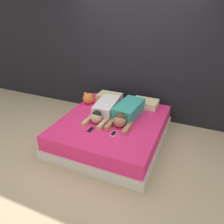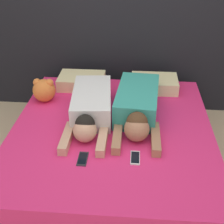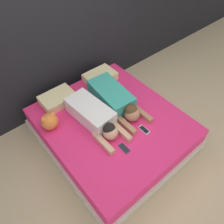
{
  "view_description": "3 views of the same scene",
  "coord_description": "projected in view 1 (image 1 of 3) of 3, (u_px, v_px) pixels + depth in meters",
  "views": [
    {
      "loc": [
        1.34,
        -3.08,
        2.34
      ],
      "look_at": [
        0.0,
        0.0,
        0.59
      ],
      "focal_mm": 35.0,
      "sensor_mm": 36.0,
      "label": 1
    },
    {
      "loc": [
        0.18,
        -2.24,
        1.94
      ],
      "look_at": [
        0.0,
        0.0,
        0.59
      ],
      "focal_mm": 50.0,
      "sensor_mm": 36.0,
      "label": 2
    },
    {
      "loc": [
        -1.23,
        -1.47,
        2.73
      ],
      "look_at": [
        0.0,
        0.0,
        0.59
      ],
      "focal_mm": 35.0,
      "sensor_mm": 36.0,
      "label": 3
    }
  ],
  "objects": [
    {
      "name": "person_right",
      "position": [
        127.0,
        112.0,
        3.88
      ],
      "size": [
        0.42,
        1.04,
        0.24
      ],
      "color": "teal",
      "rests_on": "bed"
    },
    {
      "name": "ground_plane",
      "position": [
        112.0,
        140.0,
        4.06
      ],
      "size": [
        12.0,
        12.0,
        0.0
      ],
      "primitive_type": "plane",
      "color": "tan"
    },
    {
      "name": "cell_phone_left",
      "position": [
        91.0,
        130.0,
        3.56
      ],
      "size": [
        0.07,
        0.16,
        0.01
      ],
      "color": "#2D2D33",
      "rests_on": "bed"
    },
    {
      "name": "plush_toy",
      "position": [
        88.0,
        98.0,
        4.4
      ],
      "size": [
        0.22,
        0.22,
        0.23
      ],
      "color": "orange",
      "rests_on": "bed"
    },
    {
      "name": "cell_phone_right",
      "position": [
        114.0,
        133.0,
        3.45
      ],
      "size": [
        0.07,
        0.16,
        0.01
      ],
      "color": "silver",
      "rests_on": "bed"
    },
    {
      "name": "pillow_head_right",
      "position": [
        145.0,
        103.0,
        4.32
      ],
      "size": [
        0.48,
        0.34,
        0.13
      ],
      "color": "beige",
      "rests_on": "bed"
    },
    {
      "name": "pillow_head_left",
      "position": [
        109.0,
        97.0,
        4.59
      ],
      "size": [
        0.48,
        0.34,
        0.13
      ],
      "color": "beige",
      "rests_on": "bed"
    },
    {
      "name": "person_left",
      "position": [
        105.0,
        109.0,
        3.98
      ],
      "size": [
        0.4,
        1.0,
        0.23
      ],
      "color": "silver",
      "rests_on": "bed"
    },
    {
      "name": "bed",
      "position": [
        112.0,
        130.0,
        3.96
      ],
      "size": [
        1.78,
        1.99,
        0.44
      ],
      "color": "beige",
      "rests_on": "ground_plane"
    },
    {
      "name": "wall_back",
      "position": [
        135.0,
        57.0,
        4.39
      ],
      "size": [
        12.0,
        0.06,
        2.6
      ],
      "color": "black",
      "rests_on": "ground_plane"
    }
  ]
}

